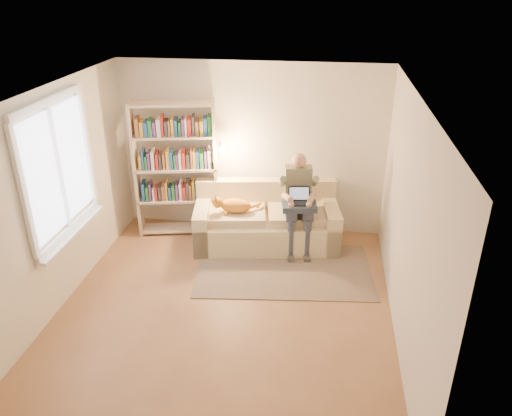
% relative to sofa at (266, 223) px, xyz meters
% --- Properties ---
extents(floor, '(4.50, 4.50, 0.00)m').
position_rel_sofa_xyz_m(floor, '(-0.29, -1.74, -0.32)').
color(floor, '#8A5E3F').
rests_on(floor, ground).
extents(ceiling, '(4.00, 4.50, 0.02)m').
position_rel_sofa_xyz_m(ceiling, '(-0.29, -1.74, 2.28)').
color(ceiling, white).
rests_on(ceiling, wall_back).
extents(wall_left, '(0.02, 4.50, 2.60)m').
position_rel_sofa_xyz_m(wall_left, '(-2.29, -1.74, 0.98)').
color(wall_left, silver).
rests_on(wall_left, floor).
extents(wall_right, '(0.02, 4.50, 2.60)m').
position_rel_sofa_xyz_m(wall_right, '(1.71, -1.74, 0.98)').
color(wall_right, silver).
rests_on(wall_right, floor).
extents(wall_back, '(4.00, 0.02, 2.60)m').
position_rel_sofa_xyz_m(wall_back, '(-0.29, 0.51, 0.98)').
color(wall_back, silver).
rests_on(wall_back, floor).
extents(wall_front, '(4.00, 0.02, 2.60)m').
position_rel_sofa_xyz_m(wall_front, '(-0.29, -3.99, 0.98)').
color(wall_front, silver).
rests_on(wall_front, floor).
extents(window, '(0.12, 1.52, 1.69)m').
position_rel_sofa_xyz_m(window, '(-2.24, -1.54, 1.05)').
color(window, white).
rests_on(window, wall_left).
extents(sofa, '(2.22, 1.25, 0.89)m').
position_rel_sofa_xyz_m(sofa, '(0.00, 0.00, 0.00)').
color(sofa, beige).
rests_on(sofa, floor).
extents(person, '(0.46, 0.65, 1.43)m').
position_rel_sofa_xyz_m(person, '(0.47, -0.09, 0.49)').
color(person, gray).
rests_on(person, sofa).
extents(cat, '(0.67, 0.31, 0.25)m').
position_rel_sofa_xyz_m(cat, '(-0.48, -0.21, 0.35)').
color(cat, '#FFA431').
rests_on(cat, sofa).
extents(blanket, '(0.53, 0.46, 0.09)m').
position_rel_sofa_xyz_m(blanket, '(0.46, -0.21, 0.42)').
color(blanket, '#273345').
rests_on(blanket, person).
extents(laptop, '(0.33, 0.31, 0.24)m').
position_rel_sofa_xyz_m(laptop, '(0.46, -0.20, 0.52)').
color(laptop, black).
rests_on(laptop, blanket).
extents(bookshelf, '(1.41, 0.56, 2.07)m').
position_rel_sofa_xyz_m(bookshelf, '(-1.39, 0.16, 0.82)').
color(bookshelf, beige).
rests_on(bookshelf, floor).
extents(rug, '(2.52, 1.65, 0.01)m').
position_rel_sofa_xyz_m(rug, '(0.34, -0.76, -0.32)').
color(rug, '#7C6A5A').
rests_on(rug, floor).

